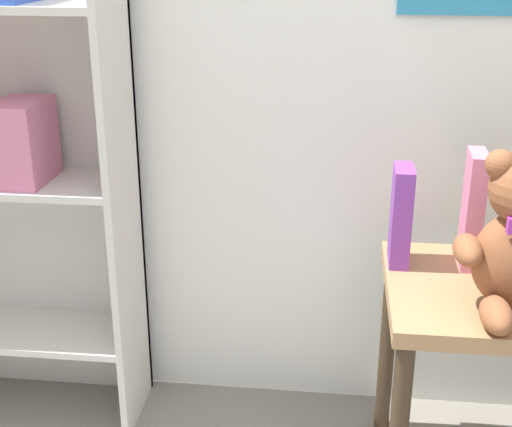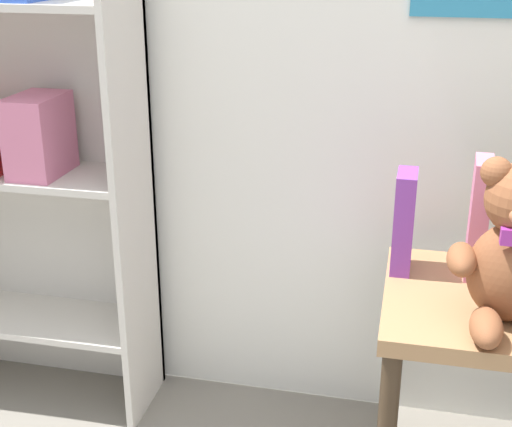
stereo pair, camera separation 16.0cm
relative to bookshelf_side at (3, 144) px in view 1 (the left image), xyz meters
name	(u,v)px [view 1 (the left image)]	position (x,y,z in m)	size (l,w,h in m)	color
bookshelf_side	(3,144)	(0.00, 0.00, 0.00)	(0.64, 0.25, 1.34)	beige
display_table	(507,324)	(1.23, -0.21, -0.31)	(0.54, 0.45, 0.53)	#9E754C
book_standing_purple	(401,216)	(0.99, -0.11, -0.11)	(0.04, 0.10, 0.23)	purple
book_standing_pink	(473,210)	(1.15, -0.10, -0.09)	(0.04, 0.11, 0.27)	#D17093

